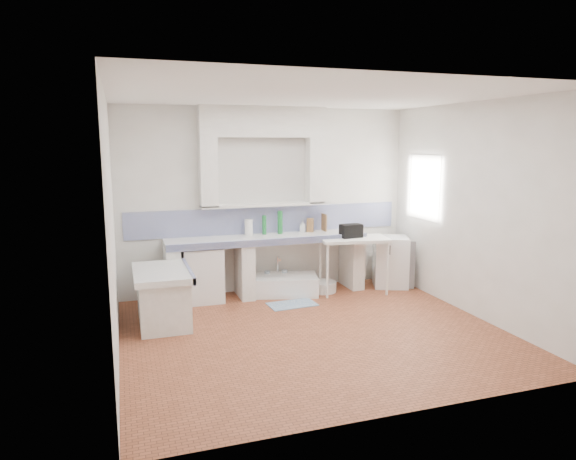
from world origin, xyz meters
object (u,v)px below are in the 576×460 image
object	(u,v)px
side_table	(353,265)
fridge	(391,261)
stove	(203,274)
sink	(282,286)

from	to	relation	value
side_table	fridge	bearing A→B (deg)	19.08
stove	sink	distance (m)	1.22
sink	side_table	bearing A→B (deg)	1.62
sink	side_table	world-z (taller)	side_table
side_table	sink	bearing A→B (deg)	175.65
stove	sink	bearing A→B (deg)	-0.98
stove	sink	world-z (taller)	stove
fridge	sink	bearing A→B (deg)	-162.10
fridge	side_table	bearing A→B (deg)	-147.97
side_table	fridge	distance (m)	0.73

